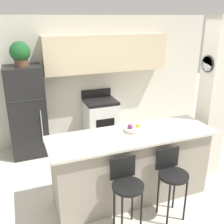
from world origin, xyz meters
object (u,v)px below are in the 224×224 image
object	(u,v)px
refrigerator	(27,112)
potted_plant_on_fridge	(20,53)
bar_stool_left	(127,185)
fruit_bowl	(134,129)
stove_range	(101,120)
bar_stool_right	(172,175)

from	to	relation	value
refrigerator	potted_plant_on_fridge	bearing A→B (deg)	118.87
refrigerator	bar_stool_left	bearing A→B (deg)	-68.72
fruit_bowl	stove_range	bearing A→B (deg)	86.25
refrigerator	fruit_bowl	xyz separation A→B (m)	(1.32, -1.83, 0.20)
stove_range	potted_plant_on_fridge	xyz separation A→B (m)	(-1.45, -0.02, 1.47)
refrigerator	bar_stool_right	size ratio (longest dim) A/B	1.82
bar_stool_right	potted_plant_on_fridge	world-z (taller)	potted_plant_on_fridge
stove_range	potted_plant_on_fridge	world-z (taller)	potted_plant_on_fridge
stove_range	fruit_bowl	world-z (taller)	fruit_bowl
refrigerator	fruit_bowl	bearing A→B (deg)	-54.12
bar_stool_right	potted_plant_on_fridge	bearing A→B (deg)	122.96
stove_range	potted_plant_on_fridge	size ratio (longest dim) A/B	2.52
stove_range	bar_stool_right	size ratio (longest dim) A/B	1.14
potted_plant_on_fridge	fruit_bowl	bearing A→B (deg)	-54.12
refrigerator	bar_stool_left	size ratio (longest dim) A/B	1.82
stove_range	refrigerator	bearing A→B (deg)	-179.19
stove_range	bar_stool_left	distance (m)	2.51
refrigerator	potted_plant_on_fridge	xyz separation A→B (m)	(-0.00, 0.00, 1.08)
refrigerator	fruit_bowl	world-z (taller)	refrigerator
bar_stool_right	refrigerator	bearing A→B (deg)	122.96
potted_plant_on_fridge	fruit_bowl	distance (m)	2.42
refrigerator	stove_range	bearing A→B (deg)	0.81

